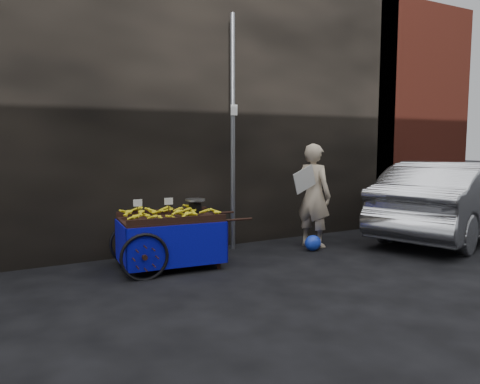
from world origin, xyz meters
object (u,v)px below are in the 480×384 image
banana_cart (167,224)px  vendor (313,195)px  plastic_bag (313,243)px  parked_car (452,200)px

banana_cart → vendor: 2.79m
banana_cart → plastic_bag: (2.56, -0.18, -0.53)m
banana_cart → plastic_bag: banana_cart is taller
parked_car → vendor: bearing=57.7°
banana_cart → plastic_bag: 2.63m
plastic_bag → parked_car: 3.16m
plastic_bag → parked_car: size_ratio=0.07×
vendor → plastic_bag: size_ratio=6.14×
parked_car → plastic_bag: bearing=63.6°
banana_cart → vendor: bearing=7.8°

